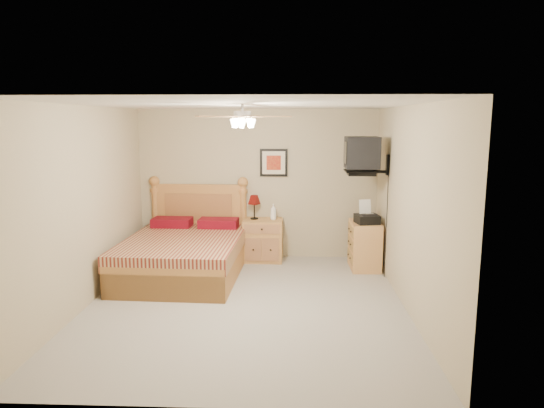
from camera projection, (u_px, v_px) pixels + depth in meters
The scene contains 17 objects.
floor at pixel (246, 305), 6.16m from camera, with size 4.50×4.50×0.00m, color gray.
ceiling at pixel (244, 105), 5.74m from camera, with size 4.00×4.50×0.04m, color white.
wall_back at pixel (258, 184), 8.16m from camera, with size 4.00×0.04×2.50m, color tan.
wall_front at pixel (217, 260), 3.73m from camera, with size 4.00×0.04×2.50m, color tan.
wall_left at pixel (85, 207), 6.03m from camera, with size 0.04×4.50×2.50m, color tan.
wall_right at pixel (409, 209), 5.87m from camera, with size 0.04×4.50×2.50m, color tan.
bed at pixel (183, 231), 7.19m from camera, with size 1.64×2.15×1.39m, color #B87F39, non-canonical shape.
nightstand at pixel (263, 240), 8.07m from camera, with size 0.64×0.48×0.69m, color #AA6736.
table_lamp at pixel (254, 207), 8.03m from camera, with size 0.22×0.22×0.40m, color #5A0A07, non-canonical shape.
lotion_bottle at pixel (273, 212), 8.00m from camera, with size 0.10×0.10×0.27m, color white.
framed_picture at pixel (274, 163), 8.07m from camera, with size 0.46×0.04×0.46m, color black.
dresser at pixel (365, 245), 7.63m from camera, with size 0.44×0.64×0.75m, color #C68244.
fax_machine at pixel (367, 212), 7.43m from camera, with size 0.33×0.35×0.35m, color black, non-canonical shape.
magazine_lower at pixel (363, 219), 7.73m from camera, with size 0.20×0.27×0.03m, color #BBAC99.
magazine_upper at pixel (362, 217), 7.75m from camera, with size 0.18×0.24×0.02m, color gray.
wall_tv at pixel (372, 155), 7.10m from camera, with size 0.56×0.46×0.58m, color black, non-canonical shape.
ceiling_fan at pixel (242, 116), 5.56m from camera, with size 1.14×1.14×0.28m, color silver, non-canonical shape.
Camera 1 is at (0.57, -5.83, 2.32)m, focal length 32.00 mm.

